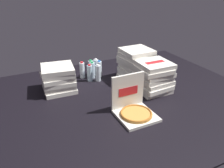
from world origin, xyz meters
TOP-DOWN VIEW (x-y plane):
  - ground_plane at (0.00, 0.00)m, footprint 3.20×2.40m
  - open_pizza_box at (0.02, -0.35)m, footprint 0.36×0.37m
  - pizza_stack_right_near at (0.48, 0.37)m, footprint 0.41×0.42m
  - pizza_stack_left_far at (-0.51, 0.48)m, footprint 0.40×0.40m
  - pizza_stack_right_far at (0.49, -0.01)m, footprint 0.40×0.39m
  - water_bottle_0 at (-0.02, 0.65)m, footprint 0.07×0.07m
  - water_bottle_1 at (-0.01, 0.72)m, footprint 0.07×0.07m
  - water_bottle_2 at (-0.14, 0.71)m, footprint 0.07×0.07m
  - water_bottle_3 at (-0.08, 0.57)m, footprint 0.07×0.07m
  - water_bottle_4 at (0.08, 0.65)m, footprint 0.07×0.07m
  - water_bottle_5 at (0.07, 0.73)m, footprint 0.07×0.07m
  - water_bottle_6 at (0.02, 0.53)m, footprint 0.07×0.07m

SIDE VIEW (x-z plane):
  - ground_plane at x=0.00m, z-range -0.02..0.00m
  - open_pizza_box at x=0.02m, z-range -0.11..0.27m
  - water_bottle_0 at x=-0.02m, z-range -0.01..0.22m
  - water_bottle_1 at x=-0.01m, z-range -0.01..0.22m
  - water_bottle_2 at x=-0.14m, z-range -0.01..0.22m
  - water_bottle_3 at x=-0.08m, z-range -0.01..0.22m
  - water_bottle_4 at x=0.08m, z-range -0.01..0.22m
  - water_bottle_5 at x=0.07m, z-range -0.01..0.22m
  - water_bottle_6 at x=0.02m, z-range -0.01..0.22m
  - pizza_stack_left_far at x=-0.51m, z-range 0.00..0.30m
  - pizza_stack_right_far at x=0.49m, z-range 0.00..0.36m
  - pizza_stack_right_near at x=0.48m, z-range 0.00..0.40m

